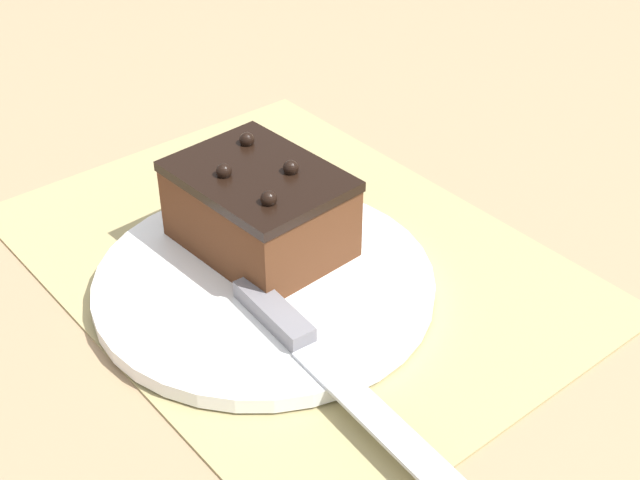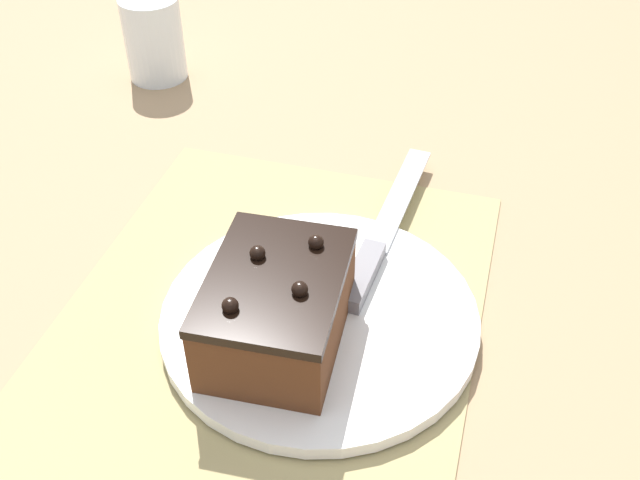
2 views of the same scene
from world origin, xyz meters
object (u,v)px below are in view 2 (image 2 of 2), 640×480
(chocolate_cake, at_px, (277,308))
(serving_knife, at_px, (376,247))
(drinking_glass, at_px, (154,38))
(cake_plate, at_px, (320,317))

(chocolate_cake, bearing_deg, serving_knife, -22.71)
(chocolate_cake, xyz_separation_m, drinking_glass, (0.39, 0.29, 0.00))
(chocolate_cake, height_order, serving_knife, chocolate_cake)
(cake_plate, bearing_deg, serving_knife, -17.59)
(drinking_glass, bearing_deg, chocolate_cake, -143.72)
(serving_knife, distance_m, drinking_glass, 0.43)
(drinking_glass, bearing_deg, cake_plate, -138.82)
(cake_plate, distance_m, chocolate_cake, 0.06)
(serving_knife, bearing_deg, drinking_glass, 145.38)
(chocolate_cake, distance_m, drinking_glass, 0.48)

